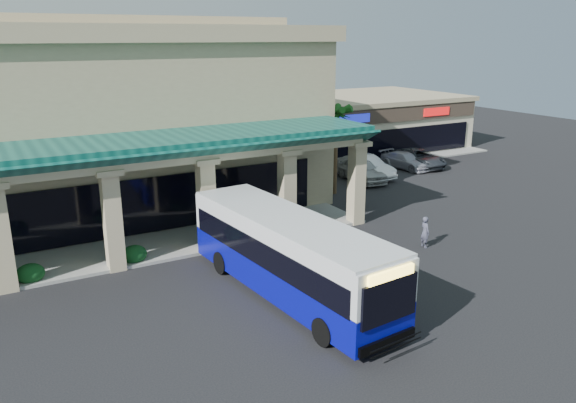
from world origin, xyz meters
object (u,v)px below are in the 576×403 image
pedestrian (425,232)px  transit_bus (289,257)px  car_silver (361,170)px  car_gray (418,158)px  car_white (366,167)px  car_red (405,161)px

pedestrian → transit_bus: bearing=105.9°
transit_bus → car_silver: 19.76m
car_silver → pedestrian: bearing=-107.5°
transit_bus → car_gray: size_ratio=2.31×
transit_bus → pedestrian: size_ratio=7.40×
pedestrian → car_gray: bearing=-33.9°
car_white → car_gray: car_white is taller
pedestrian → car_white: size_ratio=0.32×
car_white → car_red: size_ratio=1.11×
car_silver → car_gray: 7.07m
pedestrian → car_red: bearing=-30.8°
car_silver → car_red: (5.53, 1.52, -0.18)m
car_gray → pedestrian: bearing=-130.6°
transit_bus → pedestrian: 8.85m
pedestrian → car_white: (6.37, 13.29, 0.01)m
transit_bus → car_gray: transit_bus is taller
transit_bus → car_silver: (14.05, 13.87, -0.84)m
car_silver → car_gray: size_ratio=0.94×
car_white → transit_bus: bearing=-141.3°
car_silver → car_red: size_ratio=1.09×
pedestrian → car_red: size_ratio=0.36×
car_silver → car_red: 5.74m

